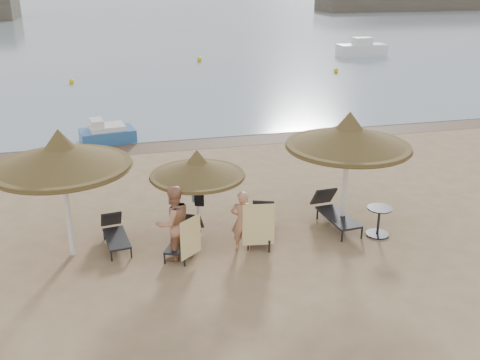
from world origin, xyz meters
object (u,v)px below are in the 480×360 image
object	(u,v)px
lounger_far_left	(115,233)
lounger_near_right	(262,222)
palapa_center	(197,168)
person_right	(243,216)
person_left	(173,217)
pedal_boat	(107,133)
palapa_left	(61,156)
lounger_near_left	(186,236)
lounger_far_right	(334,211)
side_table	(378,222)
palapa_right	(349,137)

from	to	relation	value
lounger_far_left	lounger_near_right	world-z (taller)	lounger_near_right
palapa_center	person_right	world-z (taller)	palapa_center
person_left	pedal_boat	world-z (taller)	person_left
pedal_boat	palapa_center	bearing A→B (deg)	-85.55
person_right	pedal_boat	size ratio (longest dim) A/B	0.80
palapa_left	lounger_near_left	distance (m)	3.61
lounger_near_right	person_left	world-z (taller)	person_left
palapa_left	palapa_center	distance (m)	3.31
lounger_far_right	person_right	size ratio (longest dim) A/B	1.06
palapa_left	lounger_near_left	xyz separation A→B (m)	(2.80, -0.34, -2.26)
side_table	lounger_near_left	bearing A→B (deg)	173.84
palapa_left	person_left	bearing A→B (deg)	-18.01
person_left	lounger_far_right	bearing A→B (deg)	169.79
lounger_far_right	person_left	world-z (taller)	person_left
lounger_near_right	lounger_far_right	world-z (taller)	lounger_far_right
lounger_far_left	person_right	world-z (taller)	person_right
person_left	pedal_boat	bearing A→B (deg)	-102.53
palapa_left	lounger_far_right	xyz separation A→B (m)	(7.03, 0.04, -2.21)
lounger_near_right	pedal_boat	distance (m)	10.35
palapa_left	lounger_far_right	size ratio (longest dim) A/B	1.66
lounger_near_left	side_table	bearing A→B (deg)	19.97
lounger_far_left	pedal_boat	xyz separation A→B (m)	(-0.05, 9.19, 0.05)
lounger_far_left	person_right	bearing A→B (deg)	-26.79
person_right	pedal_boat	distance (m)	10.78
lounger_near_left	side_table	world-z (taller)	side_table
lounger_near_left	person_left	xyz separation A→B (m)	(-0.34, -0.46, 0.77)
palapa_center	side_table	distance (m)	5.05
lounger_far_left	person_left	size ratio (longest dim) A/B	0.75
palapa_right	palapa_left	bearing A→B (deg)	178.36
palapa_center	person_left	size ratio (longest dim) A/B	1.11
lounger_far_left	person_left	distance (m)	1.95
person_left	palapa_right	bearing A→B (deg)	166.57
palapa_left	palapa_center	world-z (taller)	palapa_left
lounger_far_left	lounger_near_left	distance (m)	1.86
palapa_left	lounger_near_left	world-z (taller)	palapa_left
palapa_center	pedal_boat	size ratio (longest dim) A/B	1.05
lounger_near_left	person_right	distance (m)	1.57
person_left	pedal_boat	xyz separation A→B (m)	(-1.46, 10.29, -0.73)
side_table	palapa_center	bearing A→B (deg)	167.19
palapa_center	pedal_boat	distance (m)	9.71
lounger_far_left	lounger_near_right	distance (m)	3.86
palapa_left	lounger_near_left	bearing A→B (deg)	-6.92
lounger_far_left	pedal_boat	size ratio (longest dim) A/B	0.71
lounger_far_left	palapa_right	bearing A→B (deg)	-12.15
lounger_near_right	person_left	size ratio (longest dim) A/B	0.84
palapa_left	person_right	xyz separation A→B (m)	(4.18, -0.80, -1.66)
lounger_near_right	person_right	bearing A→B (deg)	-114.92
lounger_near_right	pedal_boat	xyz separation A→B (m)	(-3.90, 9.59, 0.02)
palapa_left	lounger_far_left	distance (m)	2.52
lounger_far_left	person_right	xyz separation A→B (m)	(3.13, -1.10, 0.61)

